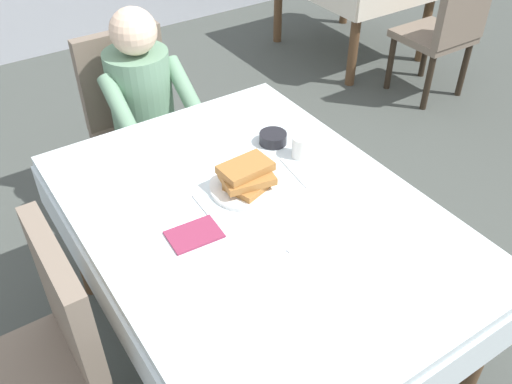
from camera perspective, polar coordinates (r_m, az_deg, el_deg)
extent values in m
plane|color=#474C47|center=(2.45, 0.00, -15.25)|extent=(14.00, 14.00, 0.00)
cube|color=silver|center=(1.91, 0.00, -2.48)|extent=(1.10, 1.50, 0.04)
cube|color=silver|center=(2.51, -9.60, 5.19)|extent=(1.10, 0.01, 0.18)
cube|color=silver|center=(1.83, -14.94, -11.34)|extent=(0.01, 1.50, 0.18)
cube|color=silver|center=(2.26, 11.82, 0.61)|extent=(0.01, 1.50, 0.18)
cylinder|color=brown|center=(2.13, 21.78, -15.22)|extent=(0.07, 0.07, 0.70)
cylinder|color=brown|center=(2.50, -17.80, -4.19)|extent=(0.07, 0.07, 0.70)
cylinder|color=brown|center=(2.78, 0.46, 2.94)|extent=(0.07, 0.07, 0.70)
cube|color=#7A6B5B|center=(2.87, -11.23, 5.23)|extent=(0.44, 0.44, 0.05)
cube|color=#7A6B5B|center=(2.90, -13.55, 11.37)|extent=(0.44, 0.06, 0.48)
cylinder|color=#2D2319|center=(2.92, -6.03, 1.07)|extent=(0.04, 0.04, 0.40)
cylinder|color=#2D2319|center=(2.82, -12.45, -1.42)|extent=(0.04, 0.04, 0.40)
cylinder|color=#2D2319|center=(3.19, -9.15, 4.37)|extent=(0.04, 0.04, 0.40)
cylinder|color=#2D2319|center=(3.09, -15.11, 2.19)|extent=(0.04, 0.04, 0.40)
cylinder|color=gray|center=(2.73, -11.71, 9.50)|extent=(0.30, 0.30, 0.46)
sphere|color=beige|center=(2.56, -12.51, 15.84)|extent=(0.21, 0.21, 0.21)
cylinder|color=gray|center=(2.63, -7.44, 10.65)|extent=(0.08, 0.29, 0.23)
cylinder|color=gray|center=(2.53, -13.92, 8.54)|extent=(0.08, 0.29, 0.23)
cylinder|color=#383D51|center=(2.86, -7.63, 0.58)|extent=(0.10, 0.10, 0.45)
cylinder|color=#383D51|center=(2.81, -10.51, -0.54)|extent=(0.10, 0.10, 0.45)
cube|color=#7A6B5B|center=(1.76, -18.83, -11.04)|extent=(0.06, 0.44, 0.48)
cylinder|color=#2D2319|center=(2.25, -18.19, -16.30)|extent=(0.04, 0.04, 0.40)
cylinder|color=white|center=(1.99, -0.79, 0.61)|extent=(0.28, 0.28, 0.02)
cube|color=#A36B33|center=(1.97, -0.70, 0.84)|extent=(0.18, 0.17, 0.02)
cube|color=#A36B33|center=(1.96, -0.92, 1.48)|extent=(0.20, 0.16, 0.03)
cube|color=#A36B33|center=(1.95, -1.08, 2.49)|extent=(0.19, 0.13, 0.03)
cylinder|color=white|center=(2.14, 4.72, 4.68)|extent=(0.08, 0.08, 0.08)
torus|color=white|center=(2.17, 5.79, 5.18)|extent=(0.05, 0.01, 0.05)
cylinder|color=black|center=(2.22, 1.76, 5.56)|extent=(0.11, 0.11, 0.04)
cube|color=silver|center=(1.91, -5.25, -1.78)|extent=(0.02, 0.18, 0.00)
cube|color=silver|center=(2.07, 3.94, 2.00)|extent=(0.04, 0.20, 0.00)
cube|color=silver|center=(1.79, 5.14, -5.08)|extent=(0.15, 0.03, 0.00)
cube|color=#8C2D4C|center=(1.82, -6.37, -4.36)|extent=(0.18, 0.13, 0.01)
cylinder|color=brown|center=(4.15, 10.07, 15.16)|extent=(0.07, 0.07, 0.70)
cylinder|color=brown|center=(4.66, 17.18, 16.74)|extent=(0.07, 0.07, 0.70)
cylinder|color=brown|center=(4.83, 2.30, 19.08)|extent=(0.07, 0.07, 0.70)
cube|color=#7A6B5B|center=(4.15, 17.74, 15.02)|extent=(0.44, 0.44, 0.05)
cube|color=#7A6B5B|center=(3.94, 20.71, 17.37)|extent=(0.44, 0.06, 0.48)
cylinder|color=#2D2319|center=(4.21, 13.65, 12.76)|extent=(0.04, 0.04, 0.40)
cylinder|color=#2D2319|center=(4.47, 17.03, 13.67)|extent=(0.04, 0.04, 0.40)
cylinder|color=#2D2319|center=(4.01, 17.27, 10.68)|extent=(0.04, 0.04, 0.40)
cylinder|color=#2D2319|center=(4.27, 20.57, 11.72)|extent=(0.04, 0.04, 0.40)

